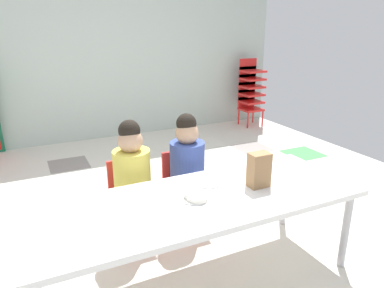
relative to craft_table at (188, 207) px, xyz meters
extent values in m
cube|color=silver|center=(0.06, 0.61, -0.53)|extent=(5.76, 5.44, 0.02)
cube|color=gray|center=(-0.39, 2.41, -0.52)|extent=(0.43, 0.43, 0.00)
cube|color=silver|center=(-0.39, 1.51, -0.52)|extent=(0.43, 0.43, 0.00)
cube|color=gray|center=(1.86, 1.96, -0.52)|extent=(0.43, 0.43, 0.00)
cube|color=silver|center=(1.41, 2.41, -0.52)|extent=(0.43, 0.43, 0.00)
cube|color=#478C51|center=(2.31, 1.51, -0.52)|extent=(0.43, 0.43, 0.00)
cube|color=#B2C1B7|center=(0.06, 3.32, 0.75)|extent=(5.76, 0.10, 2.54)
cube|color=white|center=(0.00, 0.00, 0.02)|extent=(2.13, 0.72, 0.04)
cylinder|color=#B2B2B7|center=(0.98, -0.30, -0.26)|extent=(0.05, 0.05, 0.53)
cylinder|color=#B2B2B7|center=(-0.98, 0.30, -0.26)|extent=(0.05, 0.05, 0.53)
cylinder|color=#B2B2B7|center=(0.98, 0.30, -0.26)|extent=(0.05, 0.05, 0.53)
cube|color=red|center=(-0.16, 0.58, -0.22)|extent=(0.32, 0.30, 0.03)
cube|color=red|center=(-0.16, 0.73, -0.07)|extent=(0.29, 0.02, 0.30)
cylinder|color=#D8C64C|center=(-0.16, 0.58, 0.00)|extent=(0.34, 0.34, 0.38)
sphere|color=tan|center=(-0.16, 0.58, 0.26)|extent=(0.17, 0.17, 0.17)
sphere|color=black|center=(-0.16, 0.59, 0.33)|extent=(0.15, 0.15, 0.15)
cylinder|color=red|center=(-0.30, 0.45, -0.37)|extent=(0.02, 0.02, 0.28)
cylinder|color=red|center=(-0.02, 0.45, -0.37)|extent=(0.02, 0.02, 0.28)
cylinder|color=red|center=(-0.30, 0.71, -0.37)|extent=(0.02, 0.02, 0.28)
cylinder|color=red|center=(-0.02, 0.71, -0.37)|extent=(0.02, 0.02, 0.28)
cube|color=red|center=(0.27, 0.58, -0.22)|extent=(0.32, 0.30, 0.03)
cube|color=red|center=(0.27, 0.73, -0.07)|extent=(0.29, 0.02, 0.30)
cylinder|color=#384C99|center=(0.27, 0.58, 0.00)|extent=(0.32, 0.32, 0.38)
sphere|color=tan|center=(0.27, 0.58, 0.26)|extent=(0.17, 0.17, 0.17)
sphere|color=black|center=(0.27, 0.59, 0.33)|extent=(0.15, 0.15, 0.15)
cylinder|color=red|center=(0.13, 0.45, -0.37)|extent=(0.02, 0.02, 0.28)
cylinder|color=red|center=(0.41, 0.45, -0.37)|extent=(0.02, 0.02, 0.28)
cylinder|color=red|center=(0.13, 0.71, -0.37)|extent=(0.02, 0.02, 0.28)
cylinder|color=red|center=(0.41, 0.71, -0.37)|extent=(0.02, 0.02, 0.28)
cube|color=red|center=(2.48, 2.92, -0.26)|extent=(0.32, 0.30, 0.03)
cube|color=red|center=(2.48, 3.06, -0.17)|extent=(0.30, 0.02, 0.18)
cube|color=red|center=(2.48, 2.92, -0.14)|extent=(0.32, 0.30, 0.03)
cube|color=red|center=(2.48, 3.06, -0.05)|extent=(0.30, 0.02, 0.18)
cube|color=red|center=(2.48, 2.92, -0.02)|extent=(0.32, 0.30, 0.03)
cube|color=red|center=(2.48, 3.06, 0.07)|extent=(0.30, 0.02, 0.18)
cube|color=red|center=(2.48, 2.92, 0.10)|extent=(0.32, 0.30, 0.03)
cube|color=red|center=(2.48, 3.06, 0.19)|extent=(0.30, 0.02, 0.18)
cube|color=red|center=(2.48, 2.92, 0.22)|extent=(0.32, 0.30, 0.03)
cube|color=red|center=(2.48, 3.06, 0.31)|extent=(0.30, 0.02, 0.18)
cube|color=red|center=(2.48, 2.92, 0.34)|extent=(0.32, 0.30, 0.03)
cube|color=red|center=(2.48, 3.06, 0.43)|extent=(0.30, 0.02, 0.18)
cylinder|color=red|center=(2.34, 2.79, -0.39)|extent=(0.02, 0.02, 0.26)
cylinder|color=red|center=(2.62, 2.79, -0.39)|extent=(0.02, 0.02, 0.26)
cylinder|color=red|center=(2.34, 3.05, -0.39)|extent=(0.02, 0.02, 0.26)
cylinder|color=red|center=(2.62, 3.05, -0.39)|extent=(0.02, 0.02, 0.26)
cube|color=#9E754C|center=(0.48, -0.01, 0.15)|extent=(0.13, 0.09, 0.22)
cylinder|color=white|center=(0.04, 0.01, 0.05)|extent=(0.18, 0.18, 0.01)
cylinder|color=white|center=(0.22, 0.16, 0.05)|extent=(0.18, 0.18, 0.01)
torus|color=white|center=(0.04, 0.01, 0.07)|extent=(0.12, 0.12, 0.04)
torus|color=white|center=(0.05, -0.02, 0.06)|extent=(0.12, 0.12, 0.04)
camera|label=1|loc=(-0.79, -1.68, 1.00)|focal=33.47mm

